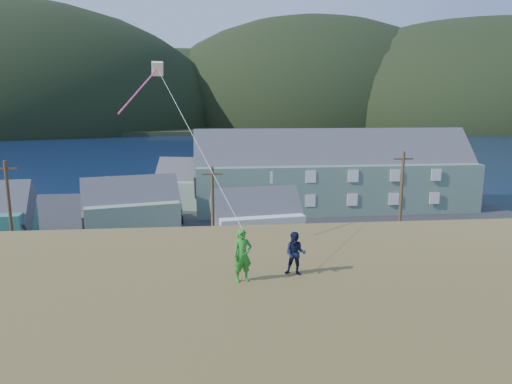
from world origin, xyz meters
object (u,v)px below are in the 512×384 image
(lodge, at_px, (333,172))
(shed_palegreen_near, at_px, (131,207))
(shed_white, at_px, (257,219))
(kite_flyer_green, at_px, (243,256))
(wharf, at_px, (178,184))
(kite_flyer_navy, at_px, (295,254))
(shed_palegreen_far, at_px, (201,184))

(lodge, distance_m, shed_palegreen_near, 25.24)
(shed_white, relative_size, kite_flyer_green, 5.15)
(shed_white, bearing_deg, kite_flyer_green, -105.52)
(wharf, xyz_separation_m, kite_flyer_green, (6.27, -59.60, 7.61))
(wharf, distance_m, kite_flyer_green, 60.41)
(kite_flyer_navy, bearing_deg, lodge, 90.65)
(shed_palegreen_near, distance_m, kite_flyer_navy, 34.52)
(shed_palegreen_far, bearing_deg, kite_flyer_green, -72.60)
(kite_flyer_navy, bearing_deg, shed_palegreen_near, 126.39)
(kite_flyer_green, height_order, kite_flyer_navy, kite_flyer_green)
(lodge, relative_size, kite_flyer_green, 20.18)
(shed_palegreen_near, height_order, kite_flyer_green, kite_flyer_green)
(kite_flyer_navy, bearing_deg, wharf, 115.41)
(wharf, relative_size, lodge, 0.75)
(wharf, height_order, shed_white, shed_white)
(lodge, xyz_separation_m, shed_palegreen_far, (-16.69, 2.84, -1.78))
(shed_white, bearing_deg, kite_flyer_navy, -101.78)
(kite_flyer_green, relative_size, kite_flyer_navy, 1.17)
(wharf, relative_size, kite_flyer_green, 15.06)
(lodge, relative_size, shed_palegreen_near, 3.25)
(shed_palegreen_far, bearing_deg, shed_white, -58.02)
(lodge, bearing_deg, shed_palegreen_near, -160.17)
(wharf, distance_m, shed_palegreen_far, 15.90)
(shed_white, distance_m, shed_palegreen_far, 18.24)
(shed_palegreen_far, relative_size, kite_flyer_navy, 8.52)
(shed_palegreen_near, xyz_separation_m, shed_palegreen_far, (6.85, 11.69, 0.29))
(shed_palegreen_far, distance_m, kite_flyer_navy, 44.47)
(shed_white, height_order, kite_flyer_green, kite_flyer_green)
(shed_palegreen_near, xyz_separation_m, kite_flyer_green, (9.16, -32.70, 5.43))
(shed_white, distance_m, kite_flyer_green, 27.76)
(kite_flyer_green, xyz_separation_m, kite_flyer_navy, (1.80, 0.40, -0.12))
(shed_palegreen_near, distance_m, shed_white, 13.60)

